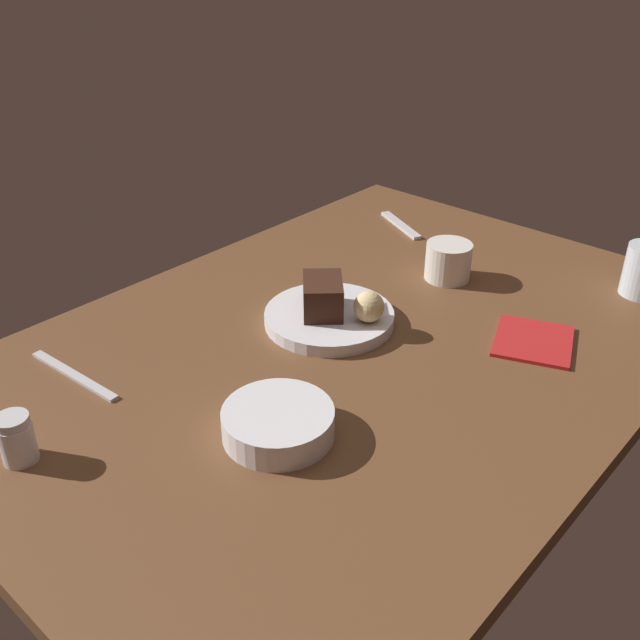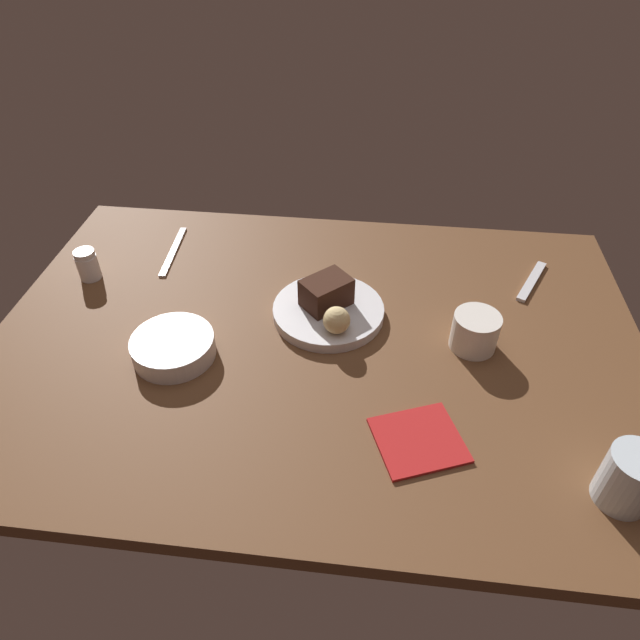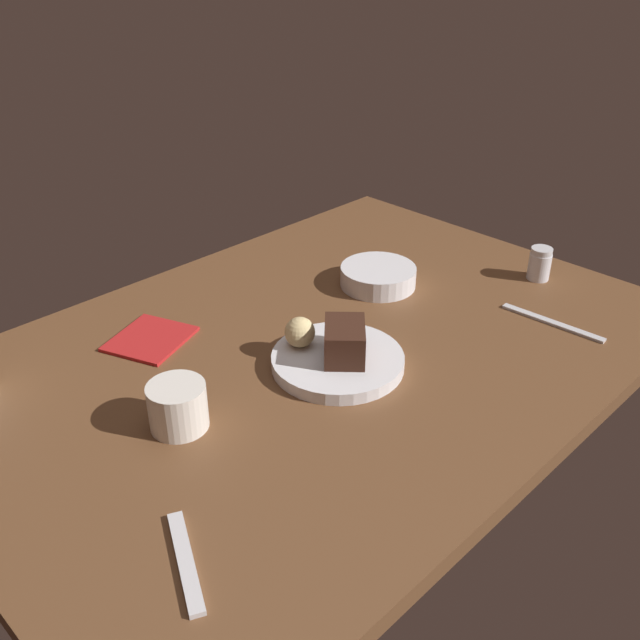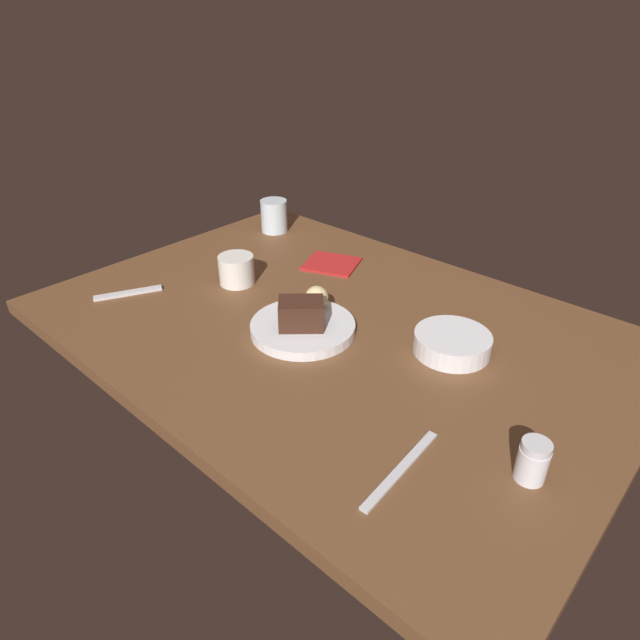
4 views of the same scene
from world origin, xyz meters
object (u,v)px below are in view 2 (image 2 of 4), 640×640
object	(u,v)px
chocolate_cake_slice	(326,292)
butter_knife	(173,251)
dessert_plate	(328,311)
folded_napkin	(419,440)
coffee_cup	(475,332)
dessert_spoon	(532,281)
side_bowl	(173,347)
bread_roll	(337,320)
salt_shaker	(88,265)
water_glass	(629,478)

from	to	relation	value
chocolate_cake_slice	butter_knife	bearing A→B (deg)	-24.87
dessert_plate	folded_napkin	xyz separation A→B (cm)	(-16.80, 27.99, -0.73)
coffee_cup	dessert_spoon	size ratio (longest dim) A/B	0.56
side_bowl	dessert_spoon	world-z (taller)	side_bowl
side_bowl	dessert_spoon	distance (cm)	72.94
dessert_plate	folded_napkin	world-z (taller)	dessert_plate
dessert_spoon	butter_knife	xyz separation A→B (cm)	(77.27, -2.30, -0.10)
dessert_spoon	folded_napkin	size ratio (longest dim) A/B	1.17
side_bowl	butter_knife	distance (cm)	33.37
side_bowl	dessert_spoon	xyz separation A→B (cm)	(-66.77, -29.33, -1.60)
butter_knife	side_bowl	bearing A→B (deg)	14.92
bread_roll	salt_shaker	bearing A→B (deg)	-13.73
bread_roll	dessert_spoon	distance (cm)	44.51
dessert_spoon	salt_shaker	bearing A→B (deg)	121.45
dessert_plate	salt_shaker	xyz separation A→B (cm)	(50.65, -6.52, 2.19)
dessert_plate	coffee_cup	bearing A→B (deg)	168.60
bread_roll	dessert_spoon	xyz separation A→B (cm)	(-38.64, -21.70, -4.20)
bread_roll	coffee_cup	world-z (taller)	bread_roll
coffee_cup	water_glass	bearing A→B (deg)	121.33
water_glass	dessert_spoon	bearing A→B (deg)	-85.79
side_bowl	folded_napkin	xyz separation A→B (cm)	(-42.82, 13.98, -1.65)
bread_roll	salt_shaker	world-z (taller)	bread_roll
chocolate_cake_slice	coffee_cup	distance (cm)	28.06
chocolate_cake_slice	side_bowl	xyz separation A→B (cm)	(25.49, 14.95, -2.95)
dessert_plate	coffee_cup	size ratio (longest dim) A/B	2.56
chocolate_cake_slice	dessert_spoon	world-z (taller)	chocolate_cake_slice
side_bowl	coffee_cup	size ratio (longest dim) A/B	1.76
coffee_cup	folded_napkin	xyz separation A→B (cm)	(9.97, 22.59, -3.12)
bread_roll	water_glass	xyz separation A→B (cm)	(-42.30, 28.00, -0.02)
folded_napkin	butter_knife	bearing A→B (deg)	-40.55
bread_roll	coffee_cup	bearing A→B (deg)	-177.73
dessert_plate	coffee_cup	distance (cm)	27.42
dessert_plate	side_bowl	world-z (taller)	side_bowl
chocolate_cake_slice	bread_roll	size ratio (longest dim) A/B	1.77
chocolate_cake_slice	salt_shaker	distance (cm)	50.46
water_glass	coffee_cup	size ratio (longest dim) A/B	1.09
dessert_plate	dessert_spoon	xyz separation A→B (cm)	(-40.75, -15.32, -0.68)
salt_shaker	dessert_spoon	world-z (taller)	salt_shaker
side_bowl	coffee_cup	bearing A→B (deg)	-170.74
dessert_plate	folded_napkin	distance (cm)	32.65
bread_roll	dessert_spoon	world-z (taller)	bread_roll
water_glass	dessert_spoon	world-z (taller)	water_glass
side_bowl	dessert_spoon	bearing A→B (deg)	-156.29
coffee_cup	dessert_spoon	world-z (taller)	coffee_cup
bread_roll	water_glass	size ratio (longest dim) A/B	0.55
dessert_plate	water_glass	xyz separation A→B (cm)	(-44.42, 34.38, 3.51)
coffee_cup	dessert_spoon	distance (cm)	25.18
dessert_spoon	water_glass	bearing A→B (deg)	-149.84
folded_napkin	salt_shaker	bearing A→B (deg)	-27.09
salt_shaker	bread_roll	bearing A→B (deg)	166.27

